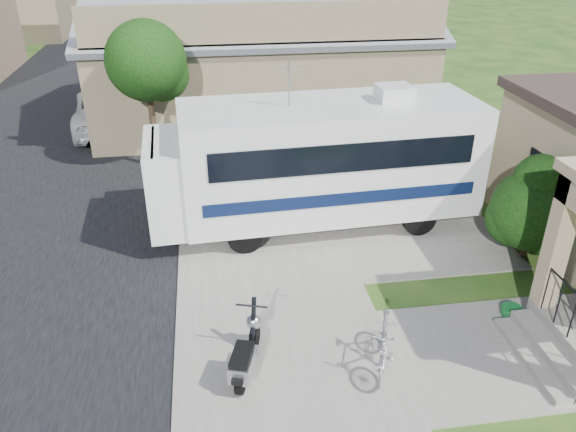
{
  "coord_description": "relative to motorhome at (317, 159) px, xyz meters",
  "views": [
    {
      "loc": [
        -2.11,
        -8.29,
        7.06
      ],
      "look_at": [
        -0.5,
        2.5,
        1.3
      ],
      "focal_mm": 35.0,
      "sensor_mm": 36.0,
      "label": 1
    }
  ],
  "objects": [
    {
      "name": "ground",
      "position": [
        -0.54,
        -4.47,
        -1.79
      ],
      "size": [
        120.0,
        120.0,
        0.0
      ],
      "primitive_type": "plane",
      "color": "#183D10"
    },
    {
      "name": "street_slab",
      "position": [
        -8.04,
        5.53,
        -1.78
      ],
      "size": [
        9.0,
        80.0,
        0.02
      ],
      "primitive_type": "cube",
      "color": "black",
      "rests_on": "ground"
    },
    {
      "name": "sidewalk_slab",
      "position": [
        -1.54,
        5.53,
        -1.76
      ],
      "size": [
        4.0,
        80.0,
        0.06
      ],
      "primitive_type": "cube",
      "color": "slate",
      "rests_on": "ground"
    },
    {
      "name": "driveway_slab",
      "position": [
        0.96,
        0.03,
        -1.77
      ],
      "size": [
        7.0,
        6.0,
        0.05
      ],
      "primitive_type": "cube",
      "color": "slate",
      "rests_on": "ground"
    },
    {
      "name": "walk_slab",
      "position": [
        2.46,
        -5.47,
        -1.77
      ],
      "size": [
        4.0,
        3.0,
        0.05
      ],
      "primitive_type": "cube",
      "color": "slate",
      "rests_on": "ground"
    },
    {
      "name": "warehouse",
      "position": [
        -0.54,
        9.49,
        0.2
      ],
      "size": [
        12.5,
        8.4,
        5.04
      ],
      "color": "brown",
      "rests_on": "ground"
    },
    {
      "name": "distant_bldg_near",
      "position": [
        -15.54,
        29.53,
        -0.19
      ],
      "size": [
        8.0,
        7.0,
        3.2
      ],
      "primitive_type": "cube",
      "color": "brown",
      "rests_on": "ground"
    },
    {
      "name": "street_tree_a",
      "position": [
        -4.24,
        4.58,
        1.46
      ],
      "size": [
        2.44,
        2.4,
        4.58
      ],
      "color": "black",
      "rests_on": "ground"
    },
    {
      "name": "street_tree_b",
      "position": [
        -4.24,
        14.58,
        1.6
      ],
      "size": [
        2.44,
        2.4,
        4.73
      ],
      "color": "black",
      "rests_on": "ground"
    },
    {
      "name": "motorhome",
      "position": [
        0.0,
        0.0,
        0.0
      ],
      "size": [
        8.26,
        2.99,
        4.17
      ],
      "rotation": [
        0.0,
        0.0,
        0.05
      ],
      "color": "silver",
      "rests_on": "ground"
    },
    {
      "name": "shrub",
      "position": [
        4.58,
        -2.34,
        -0.47
      ],
      "size": [
        2.1,
        2.0,
        2.57
      ],
      "color": "black",
      "rests_on": "ground"
    },
    {
      "name": "scooter",
      "position": [
        -2.26,
        -5.34,
        -1.31
      ],
      "size": [
        0.79,
        1.6,
        1.07
      ],
      "rotation": [
        0.0,
        0.0,
        -0.3
      ],
      "color": "black",
      "rests_on": "ground"
    },
    {
      "name": "bicycle",
      "position": [
        0.11,
        -5.51,
        -1.31
      ],
      "size": [
        0.97,
        1.66,
        0.96
      ],
      "primitive_type": "imported",
      "rotation": [
        0.0,
        0.0,
        -0.34
      ],
      "color": "#97979E",
      "rests_on": "ground"
    },
    {
      "name": "pickup_truck",
      "position": [
        -6.29,
        8.79,
        -1.03
      ],
      "size": [
        3.13,
        5.73,
        1.52
      ],
      "primitive_type": "imported",
      "rotation": [
        0.0,
        0.0,
        3.26
      ],
      "color": "silver",
      "rests_on": "ground"
    },
    {
      "name": "van",
      "position": [
        -6.98,
        14.97,
        -0.97
      ],
      "size": [
        2.65,
        5.78,
        1.64
      ],
      "primitive_type": "imported",
      "rotation": [
        0.0,
        0.0,
        0.06
      ],
      "color": "silver",
      "rests_on": "ground"
    },
    {
      "name": "garden_hose",
      "position": [
        3.12,
        -4.48,
        -1.7
      ],
      "size": [
        0.41,
        0.41,
        0.19
      ],
      "primitive_type": "cylinder",
      "color": "#125E27",
      "rests_on": "ground"
    }
  ]
}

